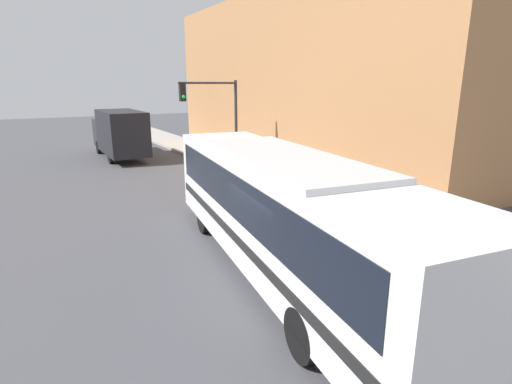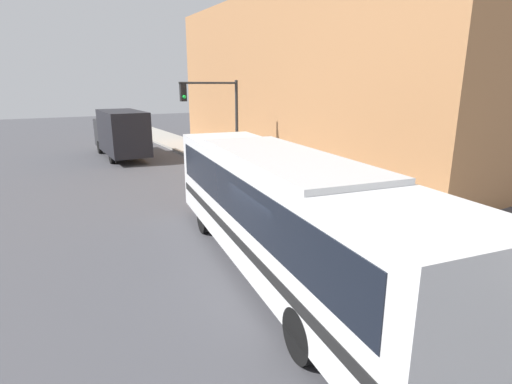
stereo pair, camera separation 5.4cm
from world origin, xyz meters
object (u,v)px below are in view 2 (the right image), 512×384
city_bus (281,206)px  parking_meter (274,166)px  pedestrian_near_corner (258,151)px  pedestrian_mid_block (280,162)px  delivery_truck (120,132)px  traffic_light_pole (217,109)px  fire_hydrant (335,199)px

city_bus → parking_meter: 8.92m
pedestrian_near_corner → pedestrian_mid_block: pedestrian_near_corner is taller
pedestrian_near_corner → delivery_truck: bearing=125.1°
traffic_light_pole → pedestrian_near_corner: traffic_light_pole is taller
delivery_truck → traffic_light_pole: size_ratio=1.54×
city_bus → traffic_light_pole: bearing=81.2°
city_bus → traffic_light_pole: (3.61, 11.70, 1.69)m
fire_hydrant → pedestrian_mid_block: bearing=80.8°
fire_hydrant → parking_meter: 4.34m
city_bus → pedestrian_mid_block: bearing=65.3°
pedestrian_mid_block → parking_meter: bearing=-135.5°
fire_hydrant → parking_meter: size_ratio=0.58×
traffic_light_pole → parking_meter: 4.91m
delivery_truck → fire_hydrant: bearing=-74.6°
delivery_truck → parking_meter: bearing=-69.4°
delivery_truck → pedestrian_mid_block: 12.41m
traffic_light_pole → pedestrian_mid_block: (1.86, -3.30, -2.47)m
fire_hydrant → pedestrian_mid_block: 5.21m
traffic_light_pole → parking_meter: (1.03, -4.12, -2.46)m
traffic_light_pole → delivery_truck: bearing=113.8°
pedestrian_mid_block → city_bus: bearing=-123.1°
city_bus → fire_hydrant: bearing=43.6°
fire_hydrant → traffic_light_pole: (-1.03, 8.43, 2.98)m
pedestrian_near_corner → traffic_light_pole: bearing=170.9°
pedestrian_mid_block → traffic_light_pole: bearing=119.3°
fire_hydrant → parking_meter: parking_meter is taller
parking_meter → pedestrian_mid_block: pedestrian_mid_block is taller
traffic_light_pole → pedestrian_mid_block: size_ratio=2.82×
city_bus → pedestrian_near_corner: (5.93, 11.32, -0.71)m
city_bus → pedestrian_mid_block: (5.46, 8.39, -0.79)m
traffic_light_pole → pedestrian_near_corner: 3.36m
city_bus → delivery_truck: city_bus is taller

